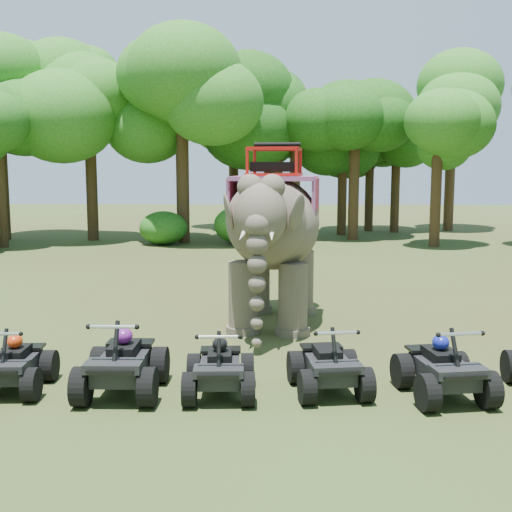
% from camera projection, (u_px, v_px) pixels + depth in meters
% --- Properties ---
extents(ground, '(110.00, 110.00, 0.00)m').
position_uv_depth(ground, '(254.00, 360.00, 12.62)').
color(ground, '#47381E').
rests_on(ground, ground).
extents(elephant, '(2.87, 5.40, 4.34)m').
position_uv_depth(elephant, '(274.00, 234.00, 15.37)').
color(elephant, '#4B4137').
rests_on(elephant, ground).
extents(atv_0, '(1.22, 1.62, 1.15)m').
position_uv_depth(atv_0, '(13.00, 357.00, 10.80)').
color(atv_0, black).
rests_on(atv_0, ground).
extents(atv_1, '(1.33, 1.81, 1.33)m').
position_uv_depth(atv_1, '(122.00, 355.00, 10.64)').
color(atv_1, black).
rests_on(atv_1, ground).
extents(atv_2, '(1.23, 1.63, 1.17)m').
position_uv_depth(atv_2, '(220.00, 361.00, 10.58)').
color(atv_2, black).
rests_on(atv_2, ground).
extents(atv_3, '(1.40, 1.77, 1.19)m').
position_uv_depth(atv_3, '(329.00, 358.00, 10.73)').
color(atv_3, black).
rests_on(atv_3, ground).
extents(atv_4, '(1.50, 1.87, 1.25)m').
position_uv_depth(atv_4, '(444.00, 360.00, 10.46)').
color(atv_4, black).
rests_on(atv_4, ground).
extents(tree_0, '(5.47, 5.47, 7.82)m').
position_uv_depth(tree_0, '(269.00, 165.00, 36.70)').
color(tree_0, '#195114').
rests_on(tree_0, ground).
extents(tree_1, '(6.00, 6.00, 8.58)m').
position_uv_depth(tree_1, '(354.00, 158.00, 33.42)').
color(tree_1, '#195114').
rests_on(tree_1, ground).
extents(tree_2, '(4.77, 4.77, 6.81)m').
position_uv_depth(tree_2, '(437.00, 176.00, 30.45)').
color(tree_2, '#195114').
rests_on(tree_2, ground).
extents(tree_26, '(6.54, 6.54, 9.34)m').
position_uv_depth(tree_26, '(90.00, 150.00, 33.17)').
color(tree_26, '#195114').
rests_on(tree_26, ground).
extents(tree_27, '(6.06, 6.06, 8.66)m').
position_uv_depth(tree_27, '(181.00, 157.00, 34.77)').
color(tree_27, '#195114').
rests_on(tree_27, ground).
extents(tree_28, '(6.13, 6.13, 8.76)m').
position_uv_depth(tree_28, '(295.00, 156.00, 34.55)').
color(tree_28, '#195114').
rests_on(tree_28, ground).
extents(tree_29, '(5.06, 5.06, 7.22)m').
position_uv_depth(tree_29, '(396.00, 171.00, 37.50)').
color(tree_29, '#195114').
rests_on(tree_29, ground).
extents(tree_31, '(4.91, 4.91, 7.01)m').
position_uv_depth(tree_31, '(370.00, 172.00, 38.23)').
color(tree_31, '#195114').
rests_on(tree_31, ground).
extents(tree_32, '(6.55, 6.55, 9.36)m').
position_uv_depth(tree_32, '(1.00, 150.00, 33.47)').
color(tree_32, '#195114').
rests_on(tree_32, ground).
extents(tree_33, '(6.27, 6.27, 8.96)m').
position_uv_depth(tree_33, '(277.00, 155.00, 34.15)').
color(tree_33, '#195114').
rests_on(tree_33, ground).
extents(tree_34, '(5.09, 5.09, 7.28)m').
position_uv_depth(tree_34, '(342.00, 170.00, 35.95)').
color(tree_34, '#195114').
rests_on(tree_34, ground).
extents(tree_35, '(6.23, 6.23, 8.89)m').
position_uv_depth(tree_35, '(234.00, 157.00, 38.15)').
color(tree_35, '#195114').
rests_on(tree_35, ground).
extents(tree_36, '(6.62, 6.62, 9.46)m').
position_uv_depth(tree_36, '(451.00, 152.00, 38.23)').
color(tree_36, '#195114').
rests_on(tree_36, ground).
extents(tree_37, '(6.85, 6.85, 9.79)m').
position_uv_depth(tree_37, '(183.00, 145.00, 32.06)').
color(tree_37, '#195114').
rests_on(tree_37, ground).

